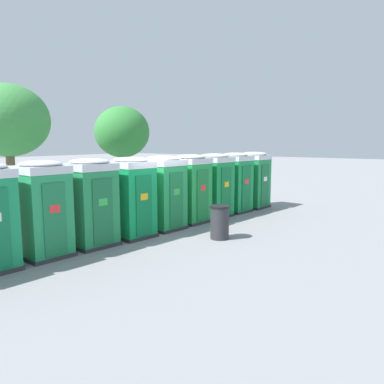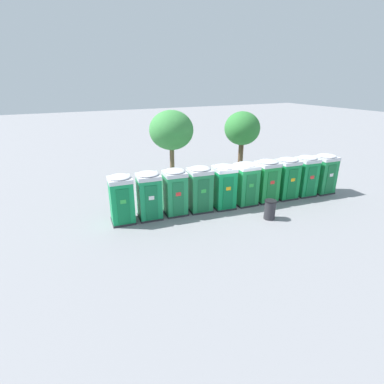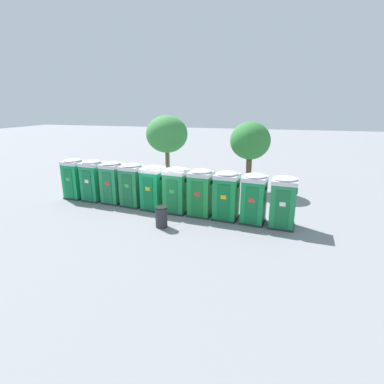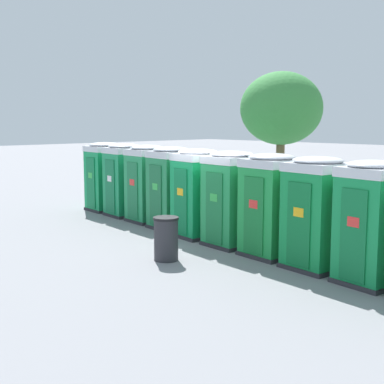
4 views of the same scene
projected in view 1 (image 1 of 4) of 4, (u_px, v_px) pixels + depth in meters
ground_plane at (144, 231)px, 12.62m from camera, size 120.00×120.00×0.00m
portapotty_2 at (43, 209)px, 9.70m from camera, size 1.27×1.30×2.54m
portapotty_3 at (91, 202)px, 10.73m from camera, size 1.36×1.33×2.54m
portapotty_4 at (132, 197)px, 11.73m from camera, size 1.30×1.33×2.54m
portapotty_5 at (164, 192)px, 12.80m from camera, size 1.31×1.30×2.54m
portapotty_6 at (191, 188)px, 13.89m from camera, size 1.33×1.30×2.54m
portapotty_7 at (215, 185)px, 14.94m from camera, size 1.34×1.31×2.54m
portapotty_8 at (235, 182)px, 15.99m from camera, size 1.30×1.34×2.54m
portapotty_9 at (254, 180)px, 17.03m from camera, size 1.31×1.29×2.54m
street_tree_0 at (122, 133)px, 18.42m from camera, size 2.68×2.68×4.72m
street_tree_1 at (8, 121)px, 13.54m from camera, size 2.95×2.95×5.08m
trash_can at (220, 222)px, 11.60m from camera, size 0.61×0.61×1.05m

